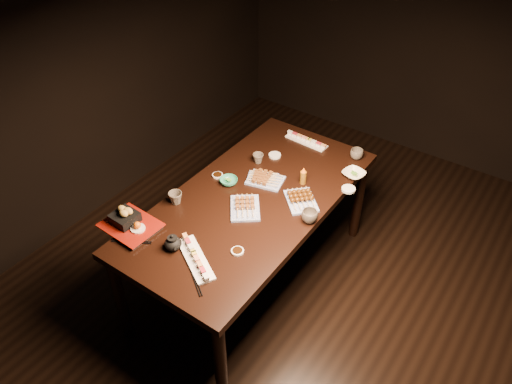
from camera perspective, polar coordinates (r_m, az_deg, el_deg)
ground at (r=3.39m, az=4.01°, el=-15.65°), size 5.00×5.00×0.00m
dining_table at (r=3.40m, az=-0.49°, el=-5.62°), size 1.31×1.96×0.75m
sushi_platter_near at (r=2.76m, az=-6.95°, el=-7.39°), size 0.37×0.27×0.04m
sushi_platter_far at (r=3.67m, az=5.79°, el=5.96°), size 0.33×0.11×0.04m
yakitori_plate_center at (r=3.27m, az=1.09°, el=1.64°), size 0.26×0.22×0.06m
yakitori_plate_right at (r=3.05m, az=-1.26°, el=-1.53°), size 0.29×0.30×0.06m
yakitori_plate_left at (r=3.28m, az=0.74°, el=1.77°), size 0.24×0.22×0.05m
tsukune_plate at (r=3.11m, az=5.19°, el=-0.73°), size 0.29×0.29×0.06m
edamame_bowl_green at (r=3.26m, az=-3.13°, el=1.25°), size 0.16×0.16×0.04m
edamame_bowl_cream at (r=3.38m, az=11.12°, el=2.03°), size 0.17×0.17×0.03m
tempura_tray at (r=2.99m, az=-14.25°, el=-3.16°), size 0.33×0.27×0.12m
teacup_near_left at (r=3.13m, az=-9.18°, el=-0.67°), size 0.11×0.11×0.08m
teacup_mid_right at (r=2.98m, az=6.14°, el=-2.77°), size 0.11×0.11×0.08m
teacup_far_left at (r=3.43m, az=0.24°, el=3.87°), size 0.08×0.08×0.07m
teacup_far_right at (r=3.55m, az=11.43°, el=4.27°), size 0.13×0.13×0.07m
teapot at (r=2.83m, az=-9.49°, el=-5.66°), size 0.16×0.16×0.10m
condiment_bottle at (r=3.25m, az=5.42°, el=1.89°), size 0.06×0.06×0.12m
sauce_dish_west at (r=3.33m, az=-4.42°, el=1.91°), size 0.10×0.10×0.01m
sauce_dish_east at (r=3.26m, az=10.52°, el=0.32°), size 0.12×0.12×0.02m
sauce_dish_se at (r=2.80m, az=-2.13°, el=-6.78°), size 0.08×0.08×0.01m
sauce_dish_nw at (r=3.51m, az=2.16°, el=4.22°), size 0.09×0.09×0.02m
chopsticks_near at (r=2.94m, az=-14.03°, el=-5.52°), size 0.21×0.13×0.01m
chopsticks_se at (r=2.67m, az=-6.90°, el=-10.06°), size 0.19×0.14×0.01m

